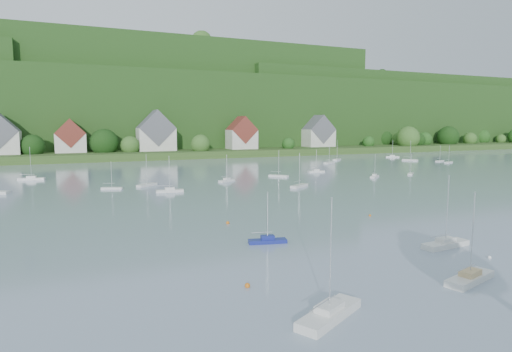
{
  "coord_description": "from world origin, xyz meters",
  "views": [
    {
      "loc": [
        -30.12,
        -5.95,
        14.53
      ],
      "look_at": [
        4.71,
        75.0,
        4.0
      ],
      "focal_mm": 30.28,
      "sensor_mm": 36.0,
      "label": 1
    }
  ],
  "objects_px": {
    "near_sailboat_1": "(268,240)",
    "near_sailboat_2": "(470,277)",
    "near_sailboat_0": "(329,313)",
    "near_sailboat_3": "(445,243)"
  },
  "relations": [
    {
      "from": "near_sailboat_1",
      "to": "near_sailboat_2",
      "type": "height_order",
      "value": "near_sailboat_2"
    },
    {
      "from": "near_sailboat_2",
      "to": "near_sailboat_1",
      "type": "bearing_deg",
      "value": 105.53
    },
    {
      "from": "near_sailboat_0",
      "to": "near_sailboat_2",
      "type": "distance_m",
      "value": 16.28
    },
    {
      "from": "near_sailboat_2",
      "to": "near_sailboat_3",
      "type": "relative_size",
      "value": 0.98
    },
    {
      "from": "near_sailboat_0",
      "to": "near_sailboat_2",
      "type": "relative_size",
      "value": 1.09
    },
    {
      "from": "near_sailboat_0",
      "to": "near_sailboat_1",
      "type": "bearing_deg",
      "value": 49.49
    },
    {
      "from": "near_sailboat_2",
      "to": "near_sailboat_3",
      "type": "height_order",
      "value": "near_sailboat_3"
    },
    {
      "from": "near_sailboat_1",
      "to": "near_sailboat_3",
      "type": "xyz_separation_m",
      "value": [
        18.75,
        -10.01,
        0.06
      ]
    },
    {
      "from": "near_sailboat_0",
      "to": "near_sailboat_1",
      "type": "xyz_separation_m",
      "value": [
        4.49,
        20.8,
        -0.08
      ]
    },
    {
      "from": "near_sailboat_0",
      "to": "near_sailboat_2",
      "type": "bearing_deg",
      "value": -23.51
    }
  ]
}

